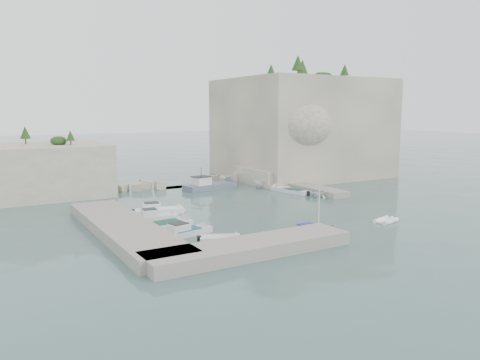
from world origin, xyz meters
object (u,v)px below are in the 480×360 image
motorboat_d (186,235)px  rowboat (318,233)px  inflatable_dinghy (386,222)px  tender_east_a (320,197)px  work_boat (210,189)px  motorboat_e (220,242)px  tender_east_d (265,187)px  motorboat_a (159,213)px  tender_east_c (285,191)px  motorboat_b (156,220)px  motorboat_c (167,228)px  tender_east_b (296,193)px

motorboat_d → rowboat: size_ratio=1.17×
inflatable_dinghy → tender_east_a: (3.50, 14.74, 0.00)m
motorboat_d → work_boat: work_boat is taller
motorboat_e → work_boat: bearing=88.6°
work_boat → motorboat_e: bearing=-124.7°
motorboat_e → tender_east_d: 30.47m
motorboat_a → rowboat: bearing=-46.7°
motorboat_d → rowboat: motorboat_d is taller
inflatable_dinghy → tender_east_c: 20.93m
motorboat_b → tender_east_c: (22.60, 7.62, 0.00)m
motorboat_c → inflatable_dinghy: 22.77m
motorboat_d → tender_east_b: bearing=16.4°
motorboat_c → work_boat: size_ratio=0.62×
tender_east_d → work_boat: bearing=73.1°
motorboat_a → work_boat: work_boat is taller
motorboat_c → tender_east_b: (23.06, 8.95, 0.00)m
motorboat_d → inflatable_dinghy: motorboat_d is taller
motorboat_b → tender_east_c: bearing=26.0°
motorboat_d → tender_east_b: (22.62, 12.61, 0.00)m
tender_east_b → rowboat: bearing=138.7°
motorboat_a → tender_east_d: bearing=35.2°
motorboat_d → motorboat_e: motorboat_d is taller
motorboat_c → rowboat: bearing=-45.6°
motorboat_e → rowboat: bearing=11.5°
tender_east_a → tender_east_b: tender_east_a is taller
motorboat_c → rowboat: size_ratio=1.15×
tender_east_a → tender_east_b: 3.94m
motorboat_e → tender_east_d: size_ratio=0.98×
motorboat_e → tender_east_b: size_ratio=0.84×
tender_east_a → tender_east_c: (-1.36, 6.08, 0.00)m
tender_east_c → work_boat: bearing=43.4°
rowboat → tender_east_b: 21.62m
inflatable_dinghy → motorboat_a: bearing=124.9°
tender_east_b → motorboat_e: bearing=118.5°
motorboat_d → motorboat_b: bearing=79.1°
motorboat_a → tender_east_d: size_ratio=1.49×
rowboat → inflatable_dinghy: size_ratio=1.67×
rowboat → tender_east_d: bearing=-25.2°
motorboat_c → tender_east_c: (22.81, 11.26, 0.00)m
tender_east_d → work_boat: work_boat is taller
motorboat_a → tender_east_a: bearing=7.7°
rowboat → motorboat_e: bearing=75.2°
motorboat_d → motorboat_e: 4.02m
inflatable_dinghy → tender_east_a: 15.15m
motorboat_c → work_boat: 23.43m
tender_east_d → rowboat: bearing=160.4°
rowboat → tender_east_d: (10.56, 25.03, 0.00)m
work_boat → tender_east_d: bearing=-29.6°
motorboat_a → tender_east_c: size_ratio=1.14×
motorboat_d → tender_east_b: 25.89m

